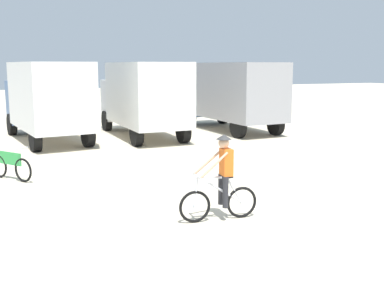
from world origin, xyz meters
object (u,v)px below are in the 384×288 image
(box_truck_avon_van, at_px, (47,98))
(cyclist_orange_shirt, at_px, (221,181))
(box_truck_grey_hauler, at_px, (232,93))
(bicycle_spare, at_px, (11,166))
(box_truck_white_box, at_px, (143,96))

(box_truck_avon_van, bearing_deg, cyclist_orange_shirt, -80.36)
(box_truck_grey_hauler, relative_size, bicycle_spare, 4.72)
(cyclist_orange_shirt, bearing_deg, bicycle_spare, 125.20)
(box_truck_avon_van, height_order, box_truck_grey_hauler, same)
(cyclist_orange_shirt, bearing_deg, box_truck_avon_van, 99.64)
(box_truck_grey_hauler, distance_m, bicycle_spare, 12.58)
(box_truck_avon_van, relative_size, bicycle_spare, 4.81)
(box_truck_white_box, bearing_deg, box_truck_grey_hauler, 3.46)
(box_truck_avon_van, relative_size, box_truck_grey_hauler, 1.02)
(box_truck_grey_hauler, distance_m, cyclist_orange_shirt, 13.86)
(box_truck_avon_van, relative_size, cyclist_orange_shirt, 3.83)
(box_truck_grey_hauler, bearing_deg, cyclist_orange_shirt, -119.20)
(box_truck_white_box, distance_m, bicycle_spare, 8.75)
(box_truck_avon_van, distance_m, box_truck_grey_hauler, 8.82)
(box_truck_white_box, height_order, cyclist_orange_shirt, box_truck_white_box)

